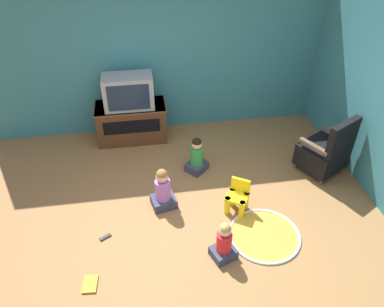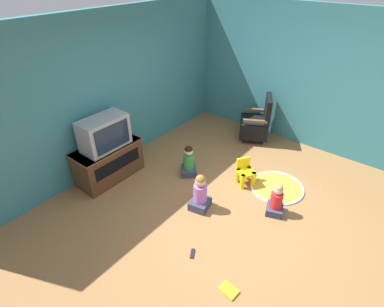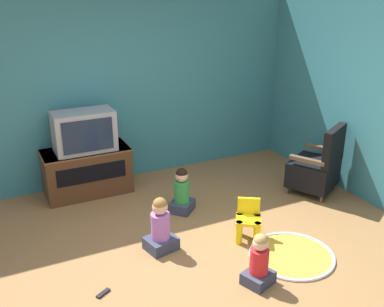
{
  "view_description": "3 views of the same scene",
  "coord_description": "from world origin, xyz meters",
  "px_view_note": "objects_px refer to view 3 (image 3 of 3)",
  "views": [
    {
      "loc": [
        -0.43,
        -3.23,
        3.59
      ],
      "look_at": [
        0.18,
        0.7,
        0.65
      ],
      "focal_mm": 35.0,
      "sensor_mm": 36.0,
      "label": 1
    },
    {
      "loc": [
        -3.02,
        -1.6,
        3.25
      ],
      "look_at": [
        -0.08,
        0.74,
        0.8
      ],
      "focal_mm": 28.0,
      "sensor_mm": 36.0,
      "label": 2
    },
    {
      "loc": [
        -1.77,
        -3.42,
        2.73
      ],
      "look_at": [
        0.35,
        0.91,
        0.85
      ],
      "focal_mm": 42.0,
      "sensor_mm": 36.0,
      "label": 3
    }
  ],
  "objects_px": {
    "television": "(84,131)",
    "black_armchair": "(317,167)",
    "remote_control": "(103,293)",
    "child_watching_right": "(259,263)",
    "child_watching_center": "(161,227)",
    "child_watching_left": "(182,193)",
    "tv_cabinet": "(87,170)",
    "yellow_kid_chair": "(248,223)"
  },
  "relations": [
    {
      "from": "child_watching_left",
      "to": "yellow_kid_chair",
      "type": "bearing_deg",
      "value": -109.59
    },
    {
      "from": "black_armchair",
      "to": "television",
      "type": "bearing_deg",
      "value": -53.86
    },
    {
      "from": "television",
      "to": "remote_control",
      "type": "xyz_separation_m",
      "value": [
        -0.41,
        -2.15,
        -0.88
      ]
    },
    {
      "from": "television",
      "to": "child_watching_center",
      "type": "height_order",
      "value": "television"
    },
    {
      "from": "child_watching_right",
      "to": "child_watching_left",
      "type": "bearing_deg",
      "value": 71.4
    },
    {
      "from": "yellow_kid_chair",
      "to": "child_watching_center",
      "type": "distance_m",
      "value": 0.99
    },
    {
      "from": "yellow_kid_chair",
      "to": "child_watching_right",
      "type": "relative_size",
      "value": 0.85
    },
    {
      "from": "child_watching_left",
      "to": "black_armchair",
      "type": "bearing_deg",
      "value": -52.25
    },
    {
      "from": "television",
      "to": "child_watching_center",
      "type": "distance_m",
      "value": 1.83
    },
    {
      "from": "black_armchair",
      "to": "child_watching_left",
      "type": "xyz_separation_m",
      "value": [
        -1.86,
        0.31,
        -0.11
      ]
    },
    {
      "from": "black_armchair",
      "to": "yellow_kid_chair",
      "type": "distance_m",
      "value": 1.6
    },
    {
      "from": "television",
      "to": "yellow_kid_chair",
      "type": "height_order",
      "value": "television"
    },
    {
      "from": "child_watching_center",
      "to": "child_watching_left",
      "type": "bearing_deg",
      "value": 38.35
    },
    {
      "from": "yellow_kid_chair",
      "to": "remote_control",
      "type": "bearing_deg",
      "value": -140.14
    },
    {
      "from": "tv_cabinet",
      "to": "television",
      "type": "height_order",
      "value": "television"
    },
    {
      "from": "tv_cabinet",
      "to": "yellow_kid_chair",
      "type": "bearing_deg",
      "value": -55.95
    },
    {
      "from": "tv_cabinet",
      "to": "remote_control",
      "type": "xyz_separation_m",
      "value": [
        -0.41,
        -2.18,
        -0.31
      ]
    },
    {
      "from": "child_watching_center",
      "to": "remote_control",
      "type": "bearing_deg",
      "value": -161.0
    },
    {
      "from": "television",
      "to": "black_armchair",
      "type": "height_order",
      "value": "television"
    },
    {
      "from": "child_watching_left",
      "to": "remote_control",
      "type": "relative_size",
      "value": 3.81
    },
    {
      "from": "child_watching_center",
      "to": "child_watching_right",
      "type": "distance_m",
      "value": 1.13
    },
    {
      "from": "child_watching_center",
      "to": "remote_control",
      "type": "height_order",
      "value": "child_watching_center"
    },
    {
      "from": "tv_cabinet",
      "to": "child_watching_center",
      "type": "relative_size",
      "value": 1.86
    },
    {
      "from": "black_armchair",
      "to": "remote_control",
      "type": "height_order",
      "value": "black_armchair"
    },
    {
      "from": "child_watching_center",
      "to": "yellow_kid_chair",
      "type": "bearing_deg",
      "value": -25.62
    },
    {
      "from": "child_watching_center",
      "to": "child_watching_right",
      "type": "bearing_deg",
      "value": -69.39
    },
    {
      "from": "child_watching_right",
      "to": "television",
      "type": "bearing_deg",
      "value": 90.04
    },
    {
      "from": "remote_control",
      "to": "child_watching_center",
      "type": "bearing_deg",
      "value": 1.13
    },
    {
      "from": "tv_cabinet",
      "to": "child_watching_right",
      "type": "bearing_deg",
      "value": -70.02
    },
    {
      "from": "yellow_kid_chair",
      "to": "television",
      "type": "bearing_deg",
      "value": 156.73
    },
    {
      "from": "tv_cabinet",
      "to": "black_armchair",
      "type": "relative_size",
      "value": 1.19
    },
    {
      "from": "television",
      "to": "remote_control",
      "type": "relative_size",
      "value": 5.11
    },
    {
      "from": "tv_cabinet",
      "to": "black_armchair",
      "type": "height_order",
      "value": "black_armchair"
    },
    {
      "from": "television",
      "to": "child_watching_right",
      "type": "relative_size",
      "value": 1.44
    },
    {
      "from": "television",
      "to": "black_armchair",
      "type": "xyz_separation_m",
      "value": [
        2.79,
        -1.31,
        -0.53
      ]
    },
    {
      "from": "child_watching_center",
      "to": "remote_control",
      "type": "distance_m",
      "value": 0.93
    },
    {
      "from": "yellow_kid_chair",
      "to": "child_watching_right",
      "type": "distance_m",
      "value": 0.8
    },
    {
      "from": "black_armchair",
      "to": "child_watching_right",
      "type": "distance_m",
      "value": 2.25
    },
    {
      "from": "tv_cabinet",
      "to": "child_watching_center",
      "type": "height_order",
      "value": "tv_cabinet"
    },
    {
      "from": "tv_cabinet",
      "to": "child_watching_right",
      "type": "xyz_separation_m",
      "value": [
        0.97,
        -2.67,
        -0.09
      ]
    },
    {
      "from": "child_watching_left",
      "to": "child_watching_right",
      "type": "bearing_deg",
      "value": -131.12
    },
    {
      "from": "child_watching_right",
      "to": "remote_control",
      "type": "relative_size",
      "value": 3.55
    }
  ]
}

